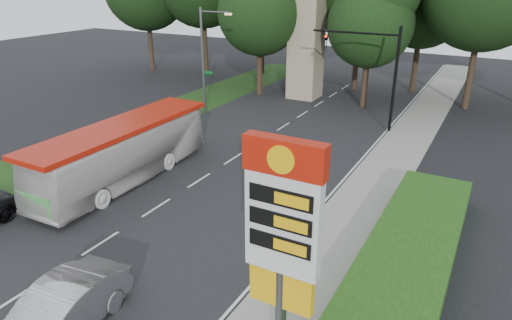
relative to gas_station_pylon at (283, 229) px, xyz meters
The scene contains 12 objects.
ground 10.41m from the gas_station_pylon, 167.77° to the right, with size 120.00×120.00×0.00m, color black.
road_surface 14.30m from the gas_station_pylon, 132.60° to the left, with size 14.00×80.00×0.02m, color black.
sidewalk_right 10.95m from the gas_station_pylon, 94.00° to the left, with size 3.00×80.00×0.12m, color gray.
grass_verge_left 25.01m from the gas_station_pylon, 139.44° to the left, with size 5.00×50.00×0.02m, color #193814.
hedge 7.49m from the gas_station_pylon, 69.05° to the left, with size 3.00×14.00×1.20m, color #214312.
gas_station_pylon is the anchor object (origin of this frame).
traffic_signal_mast 22.29m from the gas_station_pylon, 99.09° to the left, with size 6.10×0.35×7.20m.
streetlight_signs 25.74m from the gas_station_pylon, 128.96° to the left, with size 2.75×0.98×8.00m.
monument 30.17m from the gas_station_pylon, 111.80° to the left, with size 3.00×3.00×10.05m.
tree_monument_right 28.32m from the gas_station_pylon, 101.71° to the left, with size 6.72×6.72×13.20m.
transit_bus 14.89m from the gas_station_pylon, 150.39° to the left, with size 2.64×11.27×3.14m, color silver.
sedan_silver 7.64m from the gas_station_pylon, 159.66° to the right, with size 1.80×5.15×1.70m, color #AFB0B7.
Camera 1 is at (13.37, -7.03, 10.43)m, focal length 32.00 mm.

